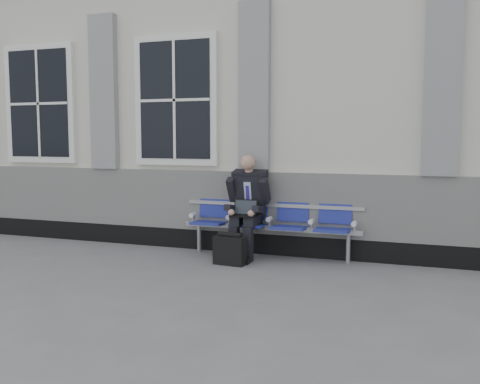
% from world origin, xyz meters
% --- Properties ---
extents(ground, '(70.00, 70.00, 0.00)m').
position_xyz_m(ground, '(0.00, 0.00, 0.00)').
color(ground, slate).
rests_on(ground, ground).
extents(station_building, '(14.40, 4.40, 4.49)m').
position_xyz_m(station_building, '(-0.02, 3.47, 2.22)').
color(station_building, beige).
rests_on(station_building, ground).
extents(bench, '(2.60, 0.47, 0.91)m').
position_xyz_m(bench, '(1.88, 1.32, 0.55)').
color(bench, '#9EA0A3').
rests_on(bench, ground).
extents(businessman, '(0.59, 0.79, 1.45)m').
position_xyz_m(businessman, '(1.59, 1.19, 0.78)').
color(businessman, black).
rests_on(businessman, ground).
extents(briefcase, '(0.44, 0.22, 0.44)m').
position_xyz_m(briefcase, '(1.51, 0.67, 0.20)').
color(briefcase, black).
rests_on(briefcase, ground).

